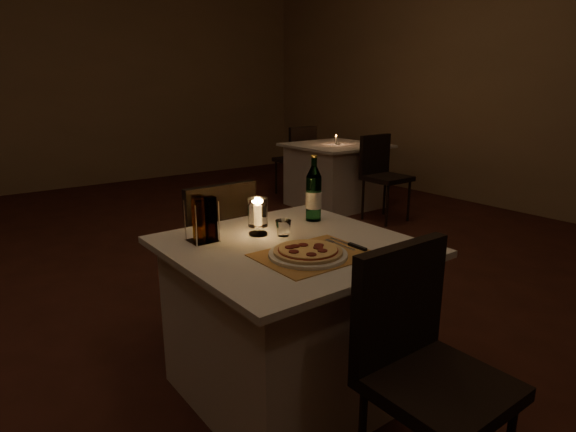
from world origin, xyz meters
TOP-DOWN VIEW (x-y plane):
  - floor at (0.00, 0.00)m, footprint 8.00×10.00m
  - wall_back at (0.00, 5.01)m, footprint 8.00×0.02m
  - main_table at (-0.12, -0.60)m, footprint 1.00×1.00m
  - chair_near at (-0.12, -1.32)m, footprint 0.42×0.42m
  - chair_far at (-0.12, 0.11)m, footprint 0.42×0.42m
  - placemat at (-0.14, -0.78)m, footprint 0.45×0.34m
  - plate at (-0.17, -0.78)m, footprint 0.32×0.32m
  - pizza at (-0.17, -0.78)m, footprint 0.28×0.28m
  - fork at (0.02, -0.75)m, footprint 0.02×0.18m
  - knife at (0.06, -0.81)m, footprint 0.02×0.22m
  - tumbler at (-0.08, -0.49)m, footprint 0.07×0.07m
  - water_bottle at (0.20, -0.37)m, footprint 0.08×0.08m
  - hurricane_candle at (-0.17, -0.41)m, footprint 0.09×0.09m
  - cruet_caddy at (-0.42, -0.36)m, footprint 0.12×0.12m
  - neighbor_table_right at (2.50, 1.96)m, footprint 1.00×1.00m
  - neighbor_chair_ra at (2.50, 1.24)m, footprint 0.42×0.42m
  - neighbor_chair_rb at (2.50, 2.67)m, footprint 0.42×0.42m
  - neighbor_candle_right at (2.50, 1.96)m, footprint 0.03×0.03m

SIDE VIEW (x-z plane):
  - floor at x=0.00m, z-range -0.02..0.00m
  - main_table at x=-0.12m, z-range 0.00..0.74m
  - neighbor_table_right at x=2.50m, z-range 0.00..0.74m
  - chair_near at x=-0.12m, z-range 0.10..1.00m
  - chair_far at x=-0.12m, z-range 0.10..1.00m
  - neighbor_chair_ra at x=2.50m, z-range 0.10..1.00m
  - neighbor_chair_rb at x=2.50m, z-range 0.10..1.00m
  - placemat at x=-0.14m, z-range 0.74..0.74m
  - fork at x=0.02m, z-range 0.74..0.75m
  - knife at x=0.06m, z-range 0.74..0.76m
  - plate at x=-0.17m, z-range 0.74..0.76m
  - pizza at x=-0.17m, z-range 0.76..0.78m
  - tumbler at x=-0.08m, z-range 0.74..0.81m
  - neighbor_candle_right at x=2.50m, z-range 0.73..0.84m
  - cruet_caddy at x=-0.42m, z-range 0.73..0.94m
  - hurricane_candle at x=-0.17m, z-range 0.75..0.93m
  - water_bottle at x=0.20m, z-range 0.71..1.04m
  - wall_back at x=0.00m, z-range 0.00..3.00m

